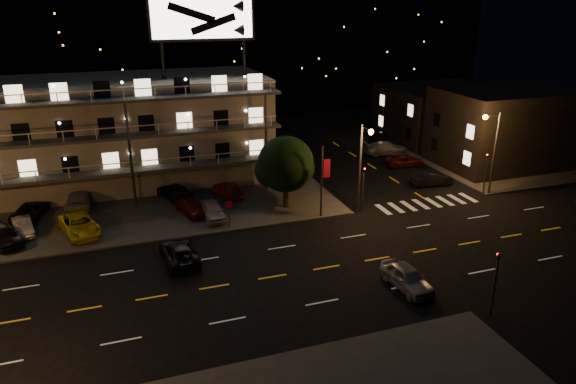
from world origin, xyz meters
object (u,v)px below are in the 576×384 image
object	(u,v)px
tree	(285,166)
lot_car_2	(79,225)
lot_car_7	(79,199)
side_car_0	(431,179)
lot_car_4	(213,211)
road_car_west	(179,252)
road_car_east	(407,277)

from	to	relation	value
tree	lot_car_2	bearing A→B (deg)	-179.80
lot_car_7	side_car_0	xyz separation A→B (m)	(33.48, -4.91, -0.20)
lot_car_4	lot_car_2	bearing A→B (deg)	175.88
road_car_west	side_car_0	bearing A→B (deg)	-167.49
side_car_0	lot_car_2	bearing A→B (deg)	97.37
tree	lot_car_4	bearing A→B (deg)	-175.71
side_car_0	road_car_west	size ratio (longest dim) A/B	0.86
lot_car_4	tree	bearing A→B (deg)	2.53
tree	side_car_0	xyz separation A→B (m)	(15.92, 0.92, -3.33)
road_car_west	lot_car_4	bearing A→B (deg)	-123.96
tree	road_car_east	distance (m)	16.17
tree	lot_car_7	bearing A→B (deg)	161.62
lot_car_7	road_car_east	distance (m)	29.75
side_car_0	road_car_west	xyz separation A→B (m)	(-26.32, -7.96, -0.01)
lot_car_4	road_car_east	xyz separation A→B (m)	(9.84, -15.02, -0.11)
lot_car_2	lot_car_4	size ratio (longest dim) A/B	1.28
road_car_west	lot_car_7	bearing A→B (deg)	-65.21
tree	road_car_east	xyz separation A→B (m)	(3.16, -15.52, -3.28)
lot_car_2	lot_car_4	bearing A→B (deg)	-18.96
lot_car_4	side_car_0	size ratio (longest dim) A/B	0.97
side_car_0	road_car_east	bearing A→B (deg)	147.86
lot_car_7	road_car_west	size ratio (longest dim) A/B	1.05
lot_car_2	road_car_west	distance (m)	9.84
lot_car_2	lot_car_7	world-z (taller)	lot_car_7
lot_car_2	road_car_east	xyz separation A→B (m)	(20.49, -15.46, -0.14)
lot_car_4	road_car_east	size ratio (longest dim) A/B	0.95
tree	lot_car_2	xyz separation A→B (m)	(-17.34, -0.06, -3.14)
road_car_east	side_car_0	bearing A→B (deg)	47.72
tree	lot_car_4	world-z (taller)	tree
road_car_west	lot_car_2	bearing A→B (deg)	-49.45
lot_car_7	road_car_east	bearing A→B (deg)	136.39
lot_car_4	road_car_west	size ratio (longest dim) A/B	0.84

